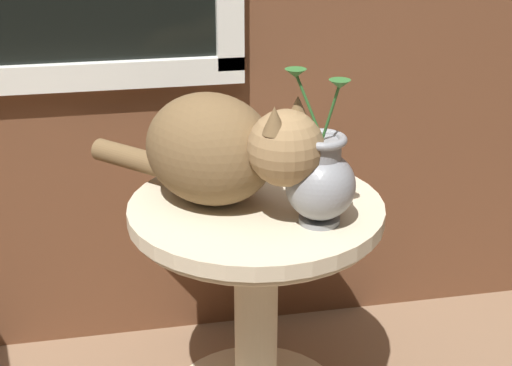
% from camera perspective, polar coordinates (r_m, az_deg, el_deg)
% --- Properties ---
extents(wicker_side_table, '(0.58, 0.58, 0.58)m').
position_cam_1_polar(wicker_side_table, '(1.78, 0.00, -6.90)').
color(wicker_side_table, beige).
rests_on(wicker_side_table, ground_plane).
extents(cat, '(0.49, 0.49, 0.27)m').
position_cam_1_polar(cat, '(1.65, -2.74, 2.63)').
color(cat, brown).
rests_on(cat, wicker_side_table).
extents(pewter_vase_with_ivy, '(0.15, 0.15, 0.34)m').
position_cam_1_polar(pewter_vase_with_ivy, '(1.57, 4.95, 0.28)').
color(pewter_vase_with_ivy, gray).
rests_on(pewter_vase_with_ivy, wicker_side_table).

